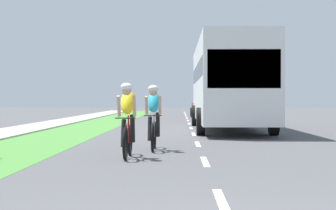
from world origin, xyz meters
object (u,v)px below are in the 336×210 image
cyclist_lead (128,120)px  sedan_red (205,106)px  cyclist_trailing (154,117)px  bus_white (228,81)px

cyclist_lead → sedan_red: (2.90, 27.41, -0.04)m
cyclist_lead → cyclist_trailing: (0.47, 1.77, 0.00)m
cyclist_lead → sedan_red: size_ratio=0.40×
cyclist_lead → sedan_red: 27.56m
bus_white → sedan_red: (-0.18, 16.30, -1.21)m
cyclist_trailing → bus_white: bearing=74.4°
cyclist_lead → cyclist_trailing: size_ratio=1.00×
cyclist_lead → bus_white: (3.08, 11.11, 1.17)m
bus_white → sedan_red: bearing=90.6°
sedan_red → cyclist_lead: bearing=-96.0°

